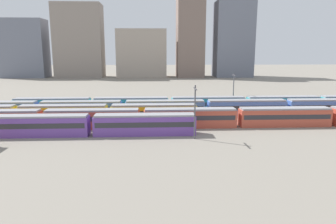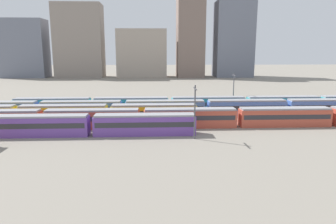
{
  "view_description": "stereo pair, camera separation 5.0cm",
  "coord_description": "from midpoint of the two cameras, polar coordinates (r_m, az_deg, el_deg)",
  "views": [
    {
      "loc": [
        27.22,
        -53.11,
        14.49
      ],
      "look_at": [
        30.35,
        10.4,
        2.04
      ],
      "focal_mm": 32.68,
      "sensor_mm": 36.0,
      "label": 1
    },
    {
      "loc": [
        27.27,
        -53.11,
        14.49
      ],
      "look_at": [
        30.35,
        10.4,
        2.04
      ],
      "focal_mm": 32.68,
      "sensor_mm": 36.0,
      "label": 2
    }
  ],
  "objects": [
    {
      "name": "train_track_3",
      "position": [
        70.9,
        7.08,
        0.77
      ],
      "size": [
        112.5,
        3.06,
        3.75
      ],
      "color": "#4C70BC",
      "rests_on": "ground_plane"
    },
    {
      "name": "distant_building_0",
      "position": [
        198.45,
        -25.32,
        10.64
      ],
      "size": [
        25.58,
        13.67,
        33.15
      ],
      "primitive_type": "cube",
      "color": "slate",
      "rests_on": "ground_plane"
    },
    {
      "name": "train_track_4",
      "position": [
        76.18,
        7.44,
        1.47
      ],
      "size": [
        93.6,
        3.06,
        3.75
      ],
      "color": "teal",
      "rests_on": "ground_plane"
    },
    {
      "name": "train_track_2",
      "position": [
        67.41,
        -18.92,
        -0.29
      ],
      "size": [
        55.8,
        3.06,
        3.75
      ],
      "color": "yellow",
      "rests_on": "ground_plane"
    },
    {
      "name": "distant_building_1",
      "position": [
        188.92,
        -16.24,
        12.58
      ],
      "size": [
        27.03,
        15.14,
        41.74
      ],
      "primitive_type": "cube",
      "color": "gray",
      "rests_on": "ground_plane"
    },
    {
      "name": "train_track_0",
      "position": [
        58.28,
        -23.28,
        -2.31
      ],
      "size": [
        55.8,
        3.06,
        3.75
      ],
      "color": "#6B429E",
      "rests_on": "ground_plane"
    },
    {
      "name": "catenary_pole_1",
      "position": [
        80.14,
        12.1,
        4.19
      ],
      "size": [
        0.24,
        3.2,
        9.37
      ],
      "color": "#4C4C51",
      "rests_on": "ground_plane"
    },
    {
      "name": "distant_building_2",
      "position": [
        184.06,
        -4.95,
        10.83
      ],
      "size": [
        28.82,
        14.21,
        27.65
      ],
      "primitive_type": "cube",
      "color": "#A89989",
      "rests_on": "ground_plane"
    },
    {
      "name": "distant_building_4",
      "position": [
        190.18,
        12.04,
        13.04
      ],
      "size": [
        21.76,
        16.68,
        43.55
      ],
      "primitive_type": "cube",
      "color": "slate",
      "rests_on": "ground_plane"
    },
    {
      "name": "distant_building_3",
      "position": [
        185.66,
        4.13,
        14.87
      ],
      "size": [
        15.39,
        18.76,
        53.74
      ],
      "primitive_type": "cube",
      "color": "#7A665B",
      "rests_on": "ground_plane"
    },
    {
      "name": "catenary_pole_0",
      "position": [
        51.25,
        5.01,
        0.51
      ],
      "size": [
        0.24,
        3.2,
        9.19
      ],
      "color": "#4C4C51",
      "rests_on": "ground_plane"
    },
    {
      "name": "ground_plane",
      "position": [
        70.61,
        -25.46,
        -1.86
      ],
      "size": [
        600.0,
        600.0,
        0.0
      ],
      "primitive_type": "plane",
      "color": "gray"
    },
    {
      "name": "train_track_1",
      "position": [
        60.08,
        4.11,
        -1.04
      ],
      "size": [
        93.6,
        3.06,
        3.75
      ],
      "color": "#BC4C38",
      "rests_on": "ground_plane"
    }
  ]
}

